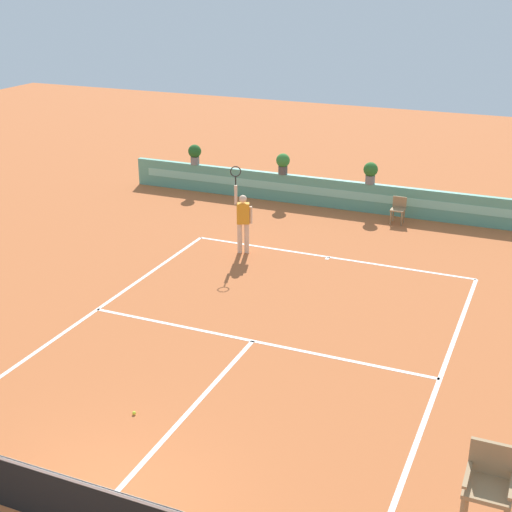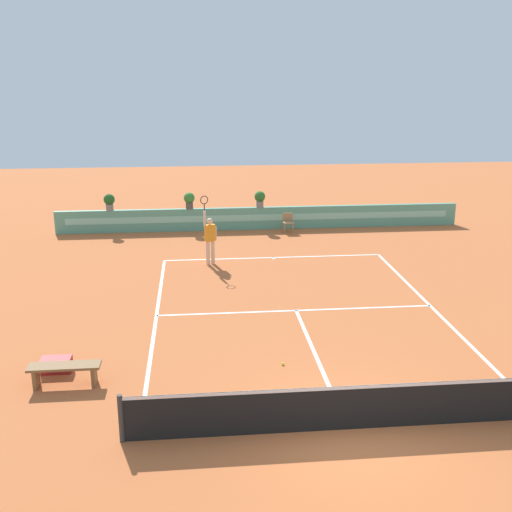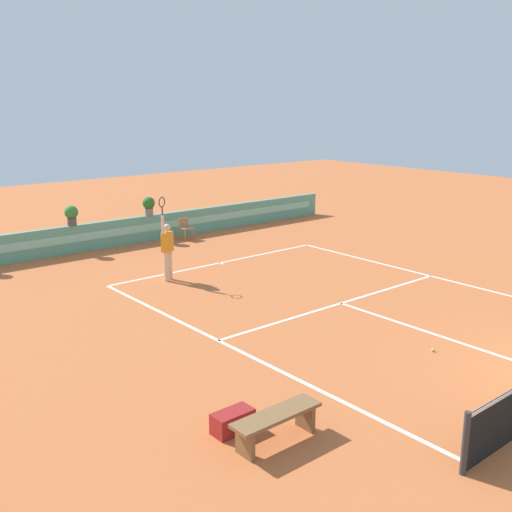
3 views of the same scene
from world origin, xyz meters
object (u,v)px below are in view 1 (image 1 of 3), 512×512
tennis_player (243,218)px  potted_plant_centre (371,171)px  potted_plant_left (283,162)px  umpire_chair (486,504)px  potted_plant_far_left (195,153)px  ball_kid_chair (398,209)px  tennis_ball_near_baseline (134,413)px

tennis_player → potted_plant_centre: bearing=65.3°
potted_plant_left → umpire_chair: bearing=-60.3°
umpire_chair → potted_plant_far_left: 19.36m
potted_plant_far_left → potted_plant_left: (3.46, 0.00, 0.00)m
ball_kid_chair → potted_plant_far_left: bearing=174.6°
tennis_player → potted_plant_far_left: bearing=129.4°
umpire_chair → potted_plant_centre: 16.10m
umpire_chair → ball_kid_chair: 15.06m
potted_plant_centre → potted_plant_left: bearing=180.0°
umpire_chair → tennis_ball_near_baseline: (-6.37, 1.64, -1.31)m
potted_plant_far_left → potted_plant_centre: same height
potted_plant_far_left → potted_plant_centre: 6.58m
umpire_chair → potted_plant_left: (-8.63, 15.13, 0.07)m
umpire_chair → potted_plant_centre: umpire_chair is taller
potted_plant_left → potted_plant_centre: bearing=0.0°
tennis_ball_near_baseline → potted_plant_centre: (0.85, 13.49, 1.38)m
tennis_ball_near_baseline → potted_plant_far_left: size_ratio=0.09×
tennis_player → potted_plant_far_left: tennis_player is taller
tennis_player → potted_plant_centre: 5.66m
tennis_ball_near_baseline → potted_plant_far_left: bearing=113.0°
potted_plant_left → potted_plant_centre: size_ratio=1.00×
ball_kid_chair → umpire_chair: bearing=-73.2°
ball_kid_chair → tennis_ball_near_baseline: bearing=-99.0°
potted_plant_centre → ball_kid_chair: bearing=-32.1°
tennis_ball_near_baseline → potted_plant_centre: 13.58m
umpire_chair → potted_plant_left: bearing=119.7°
potted_plant_far_left → potted_plant_left: bearing=0.0°
ball_kid_chair → potted_plant_far_left: size_ratio=1.17×
tennis_ball_near_baseline → potted_plant_left: 13.74m
potted_plant_far_left → tennis_player: bearing=-50.6°
potted_plant_centre → potted_plant_far_left: bearing=180.0°
ball_kid_chair → tennis_player: tennis_player is taller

